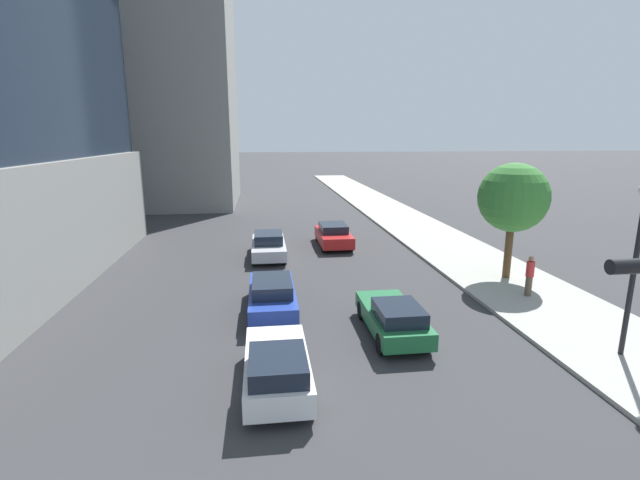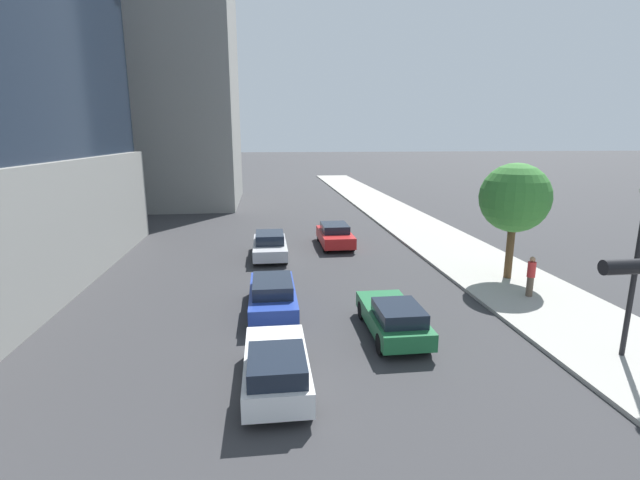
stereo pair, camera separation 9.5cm
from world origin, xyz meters
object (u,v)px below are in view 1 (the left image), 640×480
street_tree (513,198)px  car_silver (269,245)px  construction_building (152,16)px  street_lamp (638,244)px  car_green (393,317)px  car_red (333,235)px  pedestrian_red_shirt (530,276)px  car_blue (272,295)px  car_white (277,367)px

street_tree → car_silver: (-11.51, 5.84, -3.35)m
construction_building → street_lamp: 45.39m
car_green → car_red: size_ratio=0.97×
construction_building → pedestrian_red_shirt: (21.49, -31.89, -17.18)m
pedestrian_red_shirt → car_blue: bearing=-179.2°
car_blue → car_white: car_blue is taller
construction_building → street_tree: bearing=-53.2°
car_blue → car_green: 5.01m
car_white → pedestrian_red_shirt: 12.59m
street_lamp → car_silver: bearing=128.2°
street_lamp → car_white: street_lamp is taller
car_blue → car_white: size_ratio=1.15×
car_green → car_white: 5.20m
street_tree → car_blue: 12.29m
car_green → car_silver: size_ratio=0.92×
car_white → construction_building: bearing=105.4°
street_lamp → car_blue: 12.52m
car_blue → pedestrian_red_shirt: pedestrian_red_shirt is taller
car_green → street_tree: bearing=36.9°
car_blue → pedestrian_red_shirt: (11.08, 0.16, 0.32)m
street_lamp → pedestrian_red_shirt: bearing=88.6°
car_red → pedestrian_red_shirt: bearing=-57.3°
street_lamp → car_white: 11.37m
car_green → car_silver: car_silver is taller
street_tree → car_white: (-11.51, -8.57, -3.34)m
car_blue → car_red: car_blue is taller
car_blue → street_lamp: bearing=-25.8°
car_red → street_lamp: bearing=-67.3°
construction_building → car_silver: (10.42, -23.46, -17.52)m
street_lamp → car_white: size_ratio=1.32×
car_silver → pedestrian_red_shirt: size_ratio=2.67×
car_silver → pedestrian_red_shirt: 13.93m
car_silver → pedestrian_red_shirt: (11.08, -8.43, 0.34)m
street_lamp → car_white: bearing=-177.2°
car_blue → car_white: 5.82m
car_red → pedestrian_red_shirt: size_ratio=2.55×
car_green → car_red: bearing=90.0°
pedestrian_red_shirt → street_lamp: bearing=-91.4°
construction_building → car_white: (10.42, -37.87, -17.51)m
construction_building → car_red: bearing=-55.4°
car_white → car_silver: car_silver is taller
car_green → car_red: car_red is taller
car_silver → street_lamp: bearing=-51.8°
car_white → car_red: bearing=75.9°
street_tree → car_silver: size_ratio=1.18×
street_tree → car_green: street_tree is taller
car_blue → car_white: bearing=-90.0°
car_green → pedestrian_red_shirt: pedestrian_red_shirt is taller
street_tree → pedestrian_red_shirt: size_ratio=3.16×
street_tree → street_lamp: bearing=-94.0°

